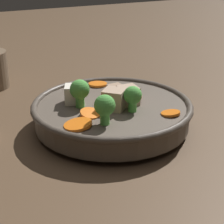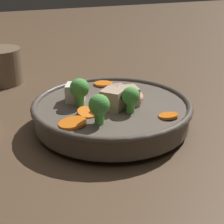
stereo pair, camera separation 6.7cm
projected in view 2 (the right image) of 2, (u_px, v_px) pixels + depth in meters
name	position (u px, v px, depth m)	size (l,w,h in m)	color
ground_plane	(112.00, 128.00, 0.69)	(3.00, 3.00, 0.00)	#4C3826
stirfry_bowl	(112.00, 111.00, 0.67)	(0.29, 0.29, 0.10)	#51473D
dark_mug	(1.00, 66.00, 0.90)	(0.12, 0.10, 0.09)	brown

